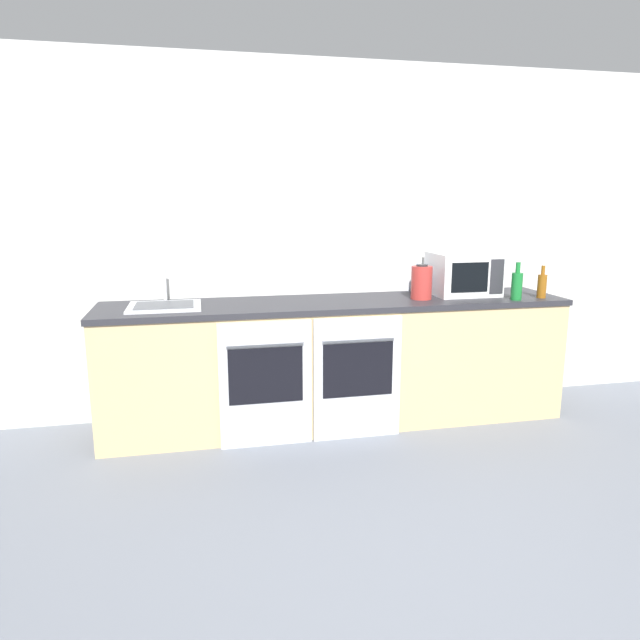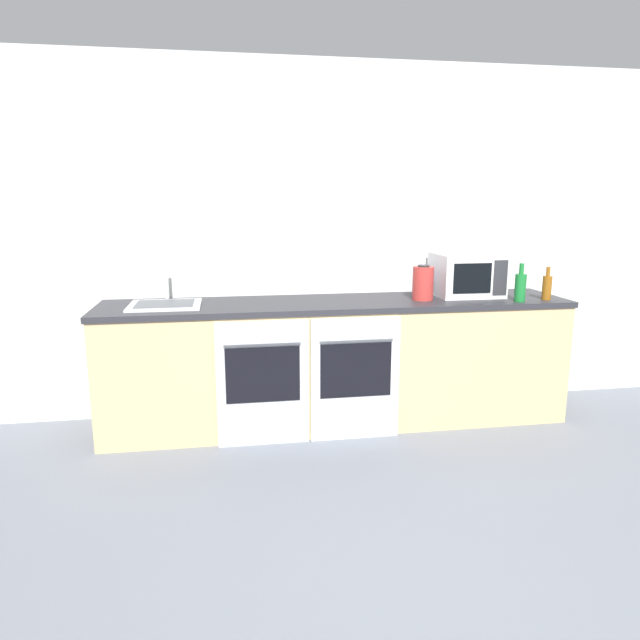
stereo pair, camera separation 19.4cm
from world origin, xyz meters
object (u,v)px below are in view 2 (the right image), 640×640
object	(u,v)px
oven_left	(263,383)
oven_right	(355,378)
bottle_amber	(547,287)
bottle_blue	(421,282)
bottle_green	(520,287)
sink	(165,304)
microwave	(467,275)
kettle	(423,283)

from	to	relation	value
oven_left	oven_right	size ratio (longest dim) A/B	1.00
bottle_amber	bottle_blue	bearing A→B (deg)	153.44
bottle_blue	bottle_amber	xyz separation A→B (m)	(0.81, -0.40, 0.00)
bottle_green	bottle_blue	bearing A→B (deg)	142.73
bottle_green	sink	bearing A→B (deg)	174.70
bottle_amber	sink	bearing A→B (deg)	175.94
oven_left	microwave	distance (m)	1.73
microwave	bottle_blue	world-z (taller)	microwave
oven_right	microwave	xyz separation A→B (m)	(0.94, 0.41, 0.63)
microwave	bottle_amber	xyz separation A→B (m)	(0.50, -0.27, -0.06)
bottle_green	kettle	distance (m)	0.68
oven_left	microwave	size ratio (longest dim) A/B	1.79
bottle_blue	bottle_green	bearing A→B (deg)	-37.27
microwave	oven_left	bearing A→B (deg)	-165.33
bottle_green	bottle_blue	world-z (taller)	bottle_green
oven_right	sink	bearing A→B (deg)	165.07
bottle_amber	sink	distance (m)	2.70
oven_left	kettle	world-z (taller)	kettle
bottle_green	bottle_amber	size ratio (longest dim) A/B	1.14
oven_right	sink	distance (m)	1.38
oven_right	bottle_green	bearing A→B (deg)	4.97
sink	bottle_blue	bearing A→B (deg)	6.44
microwave	bottle_blue	bearing A→B (deg)	155.91
oven_right	sink	world-z (taller)	sink
kettle	sink	xyz separation A→B (m)	(-1.81, 0.05, -0.11)
oven_left	bottle_green	xyz separation A→B (m)	(1.83, 0.11, 0.58)
microwave	bottle_green	distance (m)	0.41
oven_right	bottle_blue	size ratio (longest dim) A/B	3.75
bottle_green	bottle_blue	size ratio (longest dim) A/B	1.20
oven_right	microwave	size ratio (longest dim) A/B	1.79
microwave	oven_right	bearing A→B (deg)	-156.48
oven_right	bottle_amber	size ratio (longest dim) A/B	3.55
oven_right	bottle_amber	bearing A→B (deg)	5.69
bottle_amber	sink	world-z (taller)	sink
oven_left	sink	world-z (taller)	sink
microwave	bottle_blue	distance (m)	0.34
bottle_green	sink	world-z (taller)	sink
bottle_blue	kettle	bearing A→B (deg)	-106.05
bottle_blue	kettle	distance (m)	0.27
oven_right	microwave	bearing A→B (deg)	23.52
oven_right	bottle_green	world-z (taller)	bottle_green
bottle_amber	bottle_green	bearing A→B (deg)	-170.54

